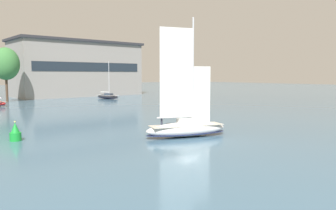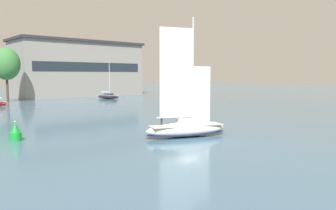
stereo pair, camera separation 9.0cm
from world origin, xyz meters
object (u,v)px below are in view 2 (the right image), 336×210
object	(u,v)px
tree_shore_center	(6,64)
sailboat_main	(186,127)
sailboat_moored_mid_channel	(166,97)
channel_buoy	(15,133)
sailboat_moored_near_marina	(108,96)

from	to	relation	value
tree_shore_center	sailboat_main	world-z (taller)	tree_shore_center
sailboat_moored_mid_channel	channel_buoy	size ratio (longest dim) A/B	4.01
tree_shore_center	sailboat_moored_near_marina	xyz separation A→B (m)	(23.48, -6.92, -8.41)
sailboat_main	channel_buoy	bearing A→B (deg)	146.97
sailboat_moored_near_marina	channel_buoy	world-z (taller)	sailboat_moored_near_marina
tree_shore_center	sailboat_moored_near_marina	size ratio (longest dim) A/B	1.29
tree_shore_center	sailboat_moored_mid_channel	bearing A→B (deg)	-28.97
tree_shore_center	sailboat_moored_near_marina	distance (m)	25.89
channel_buoy	sailboat_main	bearing A→B (deg)	-33.03
tree_shore_center	sailboat_moored_mid_channel	distance (m)	39.81
sailboat_main	sailboat_moored_mid_channel	world-z (taller)	sailboat_main
tree_shore_center	sailboat_main	size ratio (longest dim) A/B	1.04
sailboat_main	sailboat_moored_mid_channel	size ratio (longest dim) A/B	1.56
tree_shore_center	sailboat_moored_mid_channel	xyz separation A→B (m)	(34.04, -18.85, -8.40)
sailboat_moored_near_marina	channel_buoy	xyz separation A→B (m)	(-35.94, -43.42, 0.10)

